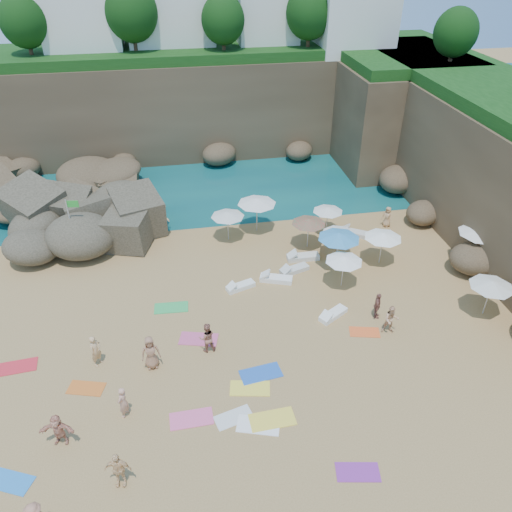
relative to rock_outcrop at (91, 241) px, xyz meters
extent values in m
plane|color=tan|center=(7.83, -9.59, 0.00)|extent=(120.00, 120.00, 0.00)
plane|color=#0C4751|center=(7.83, 20.41, 0.00)|extent=(120.00, 120.00, 0.00)
cube|color=brown|center=(9.83, 15.41, 4.00)|extent=(44.00, 8.00, 8.00)
cube|color=brown|center=(26.83, -1.59, 4.00)|extent=(8.00, 30.00, 8.00)
cube|color=brown|center=(24.83, 10.41, 4.00)|extent=(10.00, 12.00, 8.00)
cube|color=white|center=(-0.17, 16.41, 10.75)|extent=(6.00, 5.00, 5.50)
cube|color=white|center=(6.83, 17.41, 11.25)|extent=(7.00, 6.00, 6.50)
cube|color=white|center=(14.83, 16.41, 10.50)|extent=(5.00, 5.00, 5.00)
cube|color=white|center=(21.83, 14.41, 11.00)|extent=(6.00, 6.00, 6.00)
sphere|color=#11380F|center=(-4.17, 14.41, 11.20)|extent=(3.60, 3.60, 3.60)
sphere|color=#11380F|center=(3.83, 14.41, 11.60)|extent=(4.05, 4.05, 4.05)
sphere|color=#11380F|center=(10.83, 13.41, 11.04)|extent=(3.42, 3.42, 3.42)
sphere|color=#11380F|center=(17.83, 13.41, 11.36)|extent=(3.78, 3.78, 3.78)
sphere|color=#11380F|center=(26.83, 6.41, 10.80)|extent=(3.15, 3.15, 3.15)
cylinder|color=white|center=(-8.67, 20.41, 3.00)|extent=(0.10, 0.10, 6.00)
cylinder|color=white|center=(-7.17, 20.41, 3.00)|extent=(0.10, 0.10, 6.00)
cylinder|color=silver|center=(-0.64, -1.42, 1.91)|extent=(0.08, 0.08, 3.82)
cube|color=green|center=(-0.26, -1.42, 3.51)|extent=(0.67, 0.14, 0.43)
cylinder|color=silver|center=(10.98, -0.58, 1.15)|extent=(0.07, 0.07, 2.29)
cone|color=silver|center=(10.98, -0.58, 2.24)|extent=(2.57, 2.57, 0.39)
cylinder|color=silver|center=(8.93, -1.36, 0.97)|extent=(0.06, 0.06, 1.93)
cone|color=silver|center=(8.93, -1.36, 1.88)|extent=(2.17, 2.17, 0.33)
cylinder|color=silver|center=(17.67, -5.71, 1.00)|extent=(0.06, 0.06, 2.01)
cone|color=white|center=(17.67, -5.71, 1.96)|extent=(2.25, 2.25, 0.34)
cylinder|color=silver|center=(23.31, -6.74, 1.17)|extent=(0.07, 0.07, 2.34)
cone|color=white|center=(23.31, -6.74, 2.28)|extent=(2.62, 2.62, 0.40)
cylinder|color=silver|center=(15.54, -1.62, 0.89)|extent=(0.05, 0.05, 1.78)
cone|color=silver|center=(15.54, -1.62, 1.74)|extent=(2.00, 2.00, 0.30)
cylinder|color=silver|center=(13.80, -3.18, 0.97)|extent=(0.06, 0.06, 1.95)
cone|color=red|center=(13.80, -3.18, 1.90)|extent=(2.18, 2.18, 0.33)
cylinder|color=silver|center=(14.65, -7.50, 0.94)|extent=(0.06, 0.06, 1.88)
cone|color=white|center=(14.65, -7.50, 1.83)|extent=(2.11, 2.11, 0.32)
cylinder|color=silver|center=(15.30, -4.57, 0.92)|extent=(0.05, 0.05, 1.85)
cone|color=silver|center=(15.30, -4.57, 1.80)|extent=(2.07, 2.07, 0.32)
cylinder|color=silver|center=(14.94, -5.63, 1.12)|extent=(0.07, 0.07, 2.23)
cone|color=#388AC1|center=(14.94, -5.63, 2.18)|extent=(2.51, 2.51, 0.38)
cylinder|color=silver|center=(21.31, -11.23, 1.01)|extent=(0.06, 0.06, 2.02)
cone|color=silver|center=(21.31, -11.23, 1.97)|extent=(2.26, 2.26, 0.34)
cube|color=white|center=(8.91, -6.76, 0.13)|extent=(1.76, 1.09, 0.26)
cube|color=silver|center=(13.16, -4.52, 0.15)|extent=(1.98, 0.67, 0.31)
cube|color=silver|center=(12.32, -5.71, 0.14)|extent=(1.88, 1.13, 0.28)
cube|color=white|center=(11.05, -6.43, 0.15)|extent=(1.98, 1.23, 0.29)
cube|color=silver|center=(17.28, -2.35, 0.15)|extent=(1.97, 1.61, 0.30)
cube|color=white|center=(13.36, -10.05, 0.13)|extent=(1.76, 1.38, 0.27)
cube|color=#287FD6|center=(-1.37, -16.93, 0.01)|extent=(1.84, 1.43, 0.03)
cube|color=#F35E91|center=(5.48, -15.30, 0.02)|extent=(1.83, 0.94, 0.03)
cube|color=orange|center=(0.96, -12.79, 0.01)|extent=(1.77, 1.23, 0.03)
cube|color=yellow|center=(8.82, -15.95, 0.02)|extent=(1.96, 1.05, 0.03)
cube|color=silver|center=(7.24, -15.55, 0.01)|extent=(1.76, 1.19, 0.03)
cube|color=purple|center=(11.52, -18.89, 0.01)|extent=(1.78, 1.12, 0.03)
cube|color=red|center=(-2.37, -10.88, 0.02)|extent=(1.86, 1.04, 0.03)
cube|color=blue|center=(8.83, -13.34, 0.02)|extent=(2.02, 1.20, 0.03)
cube|color=#D35281|center=(6.19, -10.52, 0.02)|extent=(2.08, 1.41, 0.03)
cube|color=#FF6228|center=(14.56, -11.52, 0.01)|extent=(1.65, 1.10, 0.03)
cube|color=green|center=(4.94, -7.80, 0.02)|extent=(1.87, 1.01, 0.03)
cube|color=#FFE443|center=(8.19, -14.11, 0.02)|extent=(1.92, 1.22, 0.03)
cube|color=white|center=(8.19, -16.12, 0.02)|extent=(1.96, 1.39, 0.03)
imported|color=tan|center=(1.40, -11.34, 0.84)|extent=(0.69, 0.73, 1.67)
imported|color=#A46652|center=(6.57, -11.36, 0.82)|extent=(0.83, 0.67, 1.64)
imported|color=#E5C182|center=(4.74, 0.97, 0.92)|extent=(1.19, 1.17, 1.83)
imported|color=#8B5345|center=(15.55, -10.48, 0.76)|extent=(0.69, 0.96, 1.52)
imported|color=tan|center=(19.81, -1.62, 0.74)|extent=(0.77, 0.80, 1.47)
imported|color=tan|center=(2.33, 0.07, 0.76)|extent=(1.46, 0.72, 1.52)
imported|color=tan|center=(2.75, -14.58, 0.79)|extent=(0.61, 0.69, 1.59)
imported|color=#F5C68B|center=(2.71, -17.74, 0.20)|extent=(1.25, 1.82, 0.41)
imported|color=#9F6D4F|center=(3.91, -11.99, 0.24)|extent=(1.06, 1.86, 0.47)
imported|color=tan|center=(0.29, -15.50, 0.20)|extent=(1.67, 1.76, 0.40)
imported|color=tan|center=(15.78, -11.72, 0.30)|extent=(1.08, 1.71, 0.60)
camera|label=1|loc=(5.73, -29.16, 17.37)|focal=35.00mm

